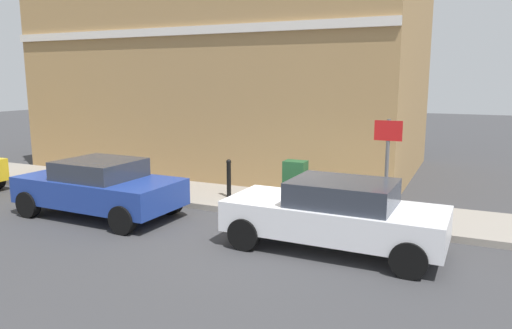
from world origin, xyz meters
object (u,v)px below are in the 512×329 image
(utility_cabinet, at_px, (295,185))
(street_sign, at_px, (387,155))
(car_white, at_px, (335,214))
(bollard_near_cabinet, at_px, (229,177))
(car_blue, at_px, (100,187))

(utility_cabinet, bearing_deg, street_sign, -101.09)
(car_white, distance_m, bollard_near_cabinet, 4.29)
(car_blue, relative_size, street_sign, 1.77)
(car_blue, xyz_separation_m, utility_cabinet, (2.33, -4.19, -0.04))
(bollard_near_cabinet, xyz_separation_m, street_sign, (-0.55, -4.22, 0.96))
(street_sign, bearing_deg, utility_cabinet, 78.91)
(car_white, bearing_deg, street_sign, -108.10)
(utility_cabinet, height_order, bollard_near_cabinet, utility_cabinet)
(utility_cabinet, distance_m, street_sign, 2.53)
(bollard_near_cabinet, distance_m, street_sign, 4.36)
(car_blue, bearing_deg, street_sign, -162.22)
(car_white, distance_m, street_sign, 2.14)
(bollard_near_cabinet, bearing_deg, car_white, -123.41)
(car_white, distance_m, car_blue, 5.84)
(utility_cabinet, distance_m, bollard_near_cabinet, 1.93)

